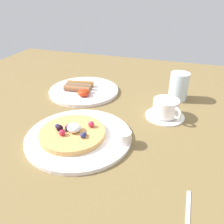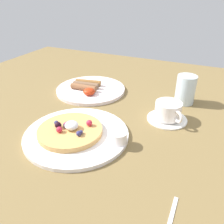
{
  "view_description": "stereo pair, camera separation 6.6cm",
  "coord_description": "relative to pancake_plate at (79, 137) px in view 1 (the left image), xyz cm",
  "views": [
    {
      "loc": [
        19.96,
        -58.18,
        37.96
      ],
      "look_at": [
        1.16,
        -0.7,
        4.0
      ],
      "focal_mm": 36.98,
      "sensor_mm": 36.0,
      "label": 1
    },
    {
      "loc": [
        26.12,
        -55.78,
        37.96
      ],
      "look_at": [
        1.16,
        -0.7,
        4.0
      ],
      "focal_mm": 36.98,
      "sensor_mm": 36.0,
      "label": 2
    }
  ],
  "objects": [
    {
      "name": "pancake_with_berries",
      "position": [
        -1.48,
        -0.79,
        1.5
      ],
      "size": [
        18.07,
        18.07,
        3.77
      ],
      "color": "tan",
      "rests_on": "pancake_plate"
    },
    {
      "name": "coffee_saucer",
      "position": [
        21.3,
        19.55,
        -0.11
      ],
      "size": [
        12.56,
        12.56,
        0.86
      ],
      "primitive_type": "cylinder",
      "color": "white",
      "rests_on": "ground_plane"
    },
    {
      "name": "breakfast_plate",
      "position": [
        -11.52,
        29.08,
        0.08
      ],
      "size": [
        27.17,
        27.17,
        1.25
      ],
      "primitive_type": "cylinder",
      "color": "white",
      "rests_on": "ground_plane"
    },
    {
      "name": "pancake_plate",
      "position": [
        0.0,
        0.0,
        0.0
      ],
      "size": [
        29.4,
        29.4,
        1.08
      ],
      "primitive_type": "cylinder",
      "color": "white",
      "rests_on": "ground_plane"
    },
    {
      "name": "ground_plane",
      "position": [
        5.17,
        11.01,
        -2.04
      ],
      "size": [
        159.4,
        141.81,
        3.0
      ],
      "primitive_type": "cube",
      "color": "brown"
    },
    {
      "name": "water_glass",
      "position": [
        24.09,
        34.02,
        4.56
      ],
      "size": [
        6.81,
        6.81,
        10.2
      ],
      "primitive_type": "cylinder",
      "color": "silver",
      "rests_on": "ground_plane"
    },
    {
      "name": "coffee_cup",
      "position": [
        21.4,
        19.45,
        3.0
      ],
      "size": [
        9.37,
        9.17,
        5.18
      ],
      "color": "white",
      "rests_on": "coffee_saucer"
    },
    {
      "name": "syrup_ramekin",
      "position": [
        12.45,
        0.96,
        2.11
      ],
      "size": [
        4.42,
        4.42,
        3.04
      ],
      "color": "white",
      "rests_on": "pancake_plate"
    },
    {
      "name": "fried_breakfast",
      "position": [
        -13.12,
        28.04,
        1.77
      ],
      "size": [
        13.61,
        12.71,
        2.63
      ],
      "color": "brown",
      "rests_on": "breakfast_plate"
    }
  ]
}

